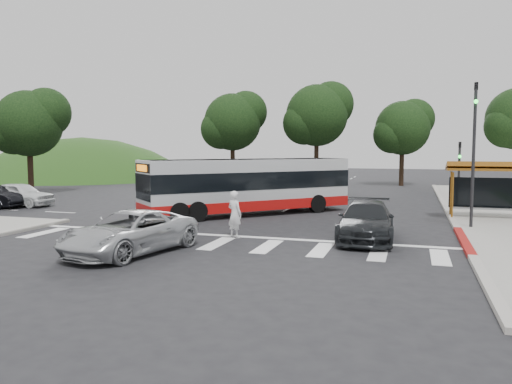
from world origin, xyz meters
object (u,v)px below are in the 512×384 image
at_px(dark_sedan, 366,221).
at_px(transit_bus, 249,187).
at_px(silver_suv_south, 130,232).
at_px(pedestrian, 235,214).

bearing_deg(dark_sedan, transit_bus, 136.97).
distance_m(transit_bus, dark_sedan, 9.02).
distance_m(dark_sedan, silver_suv_south, 9.09).
height_order(transit_bus, dark_sedan, transit_bus).
bearing_deg(transit_bus, silver_suv_south, -50.36).
bearing_deg(transit_bus, dark_sedan, 2.91).
xyz_separation_m(dark_sedan, silver_suv_south, (-7.55, -5.07, -0.02)).
bearing_deg(pedestrian, dark_sedan, -141.71).
relative_size(transit_bus, dark_sedan, 2.27).
relative_size(transit_bus, pedestrian, 6.16).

